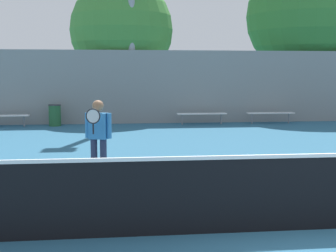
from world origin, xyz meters
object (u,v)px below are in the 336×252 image
Objects in this scene: tennis_player at (98,133)px; bench_courtside_near at (3,116)px; tennis_net at (324,191)px; tree_green_tall at (122,30)px; bench_adjacent_court at (202,114)px; bench_courtside_far at (270,113)px; trash_bin at (55,115)px; tree_green_broad at (307,17)px.

bench_courtside_near is at bearing 132.27° from tennis_player.
tennis_net is 17.03m from tree_green_tall.
tree_green_tall is at bearing 31.99° from bench_courtside_near.
bench_adjacent_court is at bearing 86.60° from tennis_player.
bench_courtside_near is 8.15m from bench_adjacent_court.
tennis_net is at bearing -61.34° from bench_courtside_near.
tennis_player is 0.78× the size of bench_courtside_far.
tree_green_tall is (2.81, 2.98, 3.73)m from trash_bin.
tree_green_broad reaches higher than tree_green_tall.
bench_courtside_far is at bearing -130.45° from tree_green_broad.
trash_bin is at bearing 121.27° from tennis_player.
bench_courtside_near is at bearing 180.00° from bench_adjacent_court.
tree_green_tall is (4.86, 3.03, 3.73)m from bench_courtside_near.
tennis_net is at bearing -81.43° from tree_green_tall.
bench_adjacent_court is (4.01, 9.68, -0.48)m from tennis_player.
bench_adjacent_court is at bearing -0.54° from trash_bin.
bench_adjacent_court is 0.32× the size of tree_green_tall.
tree_green_broad is (9.26, 0.45, 0.81)m from tree_green_tall.
tree_green_broad reaches higher than tennis_net.
tennis_net reaches higher than bench_courtside_near.
tennis_player reaches higher than tennis_net.
bench_courtside_near is 2.04m from trash_bin.
bench_courtside_far is at bearing -0.36° from trash_bin.
tree_green_broad is at bearing 68.13° from tennis_net.
trash_bin is at bearing 111.44° from tennis_net.
bench_adjacent_court is at bearing 180.00° from bench_courtside_far.
bench_courtside_far and bench_adjacent_court have the same top height.
bench_courtside_far is at bearing 0.00° from bench_courtside_near.
tree_green_broad reaches higher than bench_courtside_near.
bench_courtside_near is 6.84m from tree_green_tall.
tennis_net is at bearing -30.38° from tennis_player.
tree_green_broad is at bearing 71.94° from tennis_player.
trash_bin is 0.13× the size of tree_green_tall.
bench_courtside_far is at bearing 0.00° from bench_adjacent_court.
bench_adjacent_court is at bearing 0.00° from bench_courtside_near.
tennis_player reaches higher than bench_adjacent_court.
tree_green_tall is (-6.29, 3.03, 3.73)m from bench_courtside_far.
tree_green_broad is at bearing 13.85° from bench_courtside_near.
trash_bin is (-9.11, 0.06, 0.01)m from bench_courtside_far.
bench_courtside_far is 0.26× the size of tree_green_broad.
bench_courtside_near is at bearing -166.15° from tree_green_broad.
bench_courtside_near is 15.23m from tree_green_broad.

